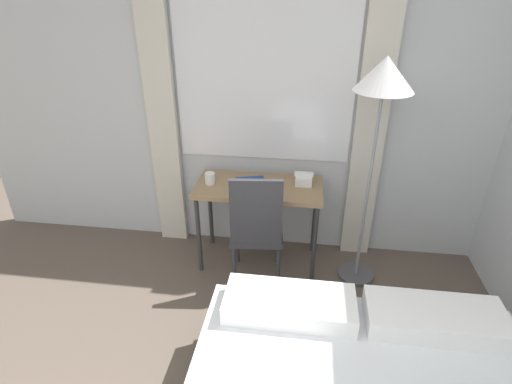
{
  "coord_description": "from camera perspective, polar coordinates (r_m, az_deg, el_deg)",
  "views": [
    {
      "loc": [
        0.46,
        -0.26,
        2.17
      ],
      "look_at": [
        0.13,
        2.15,
        0.89
      ],
      "focal_mm": 28.0,
      "sensor_mm": 36.0,
      "label": 1
    }
  ],
  "objects": [
    {
      "name": "desk",
      "position": [
        3.21,
        0.42,
        -0.23
      ],
      "size": [
        1.01,
        0.49,
        0.74
      ],
      "color": "#937551",
      "rests_on": "ground_plane"
    },
    {
      "name": "telephone",
      "position": [
        3.21,
        6.83,
        1.87
      ],
      "size": [
        0.15,
        0.15,
        0.1
      ],
      "color": "white",
      "rests_on": "desk"
    },
    {
      "name": "standing_lamp",
      "position": [
        2.82,
        17.6,
        13.26
      ],
      "size": [
        0.4,
        0.4,
        1.76
      ],
      "color": "#4C4C51",
      "rests_on": "ground_plane"
    },
    {
      "name": "book",
      "position": [
        3.18,
        -0.71,
        1.3
      ],
      "size": [
        0.28,
        0.26,
        0.02
      ],
      "rotation": [
        0.0,
        0.0,
        0.29
      ],
      "color": "navy",
      "rests_on": "desk"
    },
    {
      "name": "desk_chair",
      "position": [
        3.04,
        0.08,
        -4.89
      ],
      "size": [
        0.44,
        0.44,
        0.97
      ],
      "rotation": [
        0.0,
        0.0,
        0.1
      ],
      "color": "#333338",
      "rests_on": "ground_plane"
    },
    {
      "name": "wall_back_with_window",
      "position": [
        3.27,
        -0.44,
        13.36
      ],
      "size": [
        4.9,
        0.13,
        2.7
      ],
      "color": "silver",
      "rests_on": "ground_plane"
    },
    {
      "name": "mug",
      "position": [
        3.2,
        -6.59,
        1.95
      ],
      "size": [
        0.08,
        0.08,
        0.09
      ],
      "color": "white",
      "rests_on": "desk"
    }
  ]
}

